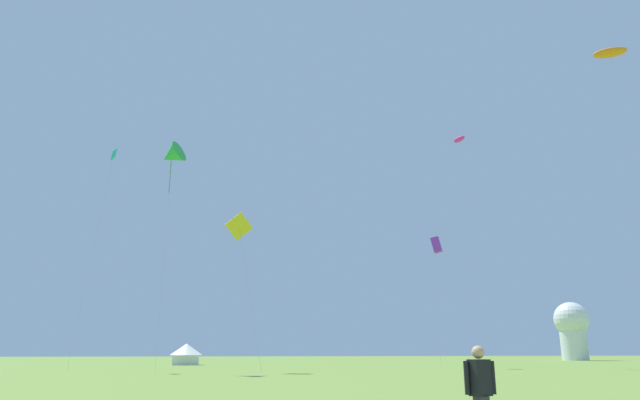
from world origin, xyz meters
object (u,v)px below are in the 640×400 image
kite_green_delta (172,156)px  kite_orange_parafoil (610,53)px  kite_yellow_diamond (239,227)px  observatory_dome (572,328)px  kite_purple_box (436,245)px  kite_cyan_diamond (112,163)px  person_spectator (481,399)px  kite_magenta_parafoil (459,140)px  festival_tent_left (186,353)px

kite_green_delta → kite_orange_parafoil: kite_orange_parafoil is taller
kite_yellow_diamond → observatory_dome: (66.47, 48.34, -6.24)m
kite_purple_box → observatory_dome: 61.23m
kite_cyan_diamond → observatory_dome: bearing=28.9°
kite_purple_box → person_spectator: (-19.96, -47.02, -11.93)m
kite_green_delta → kite_cyan_diamond: bearing=136.4°
kite_magenta_parafoil → kite_orange_parafoil: bearing=-91.2°
kite_cyan_diamond → festival_tent_left: (7.59, 20.77, -17.62)m
kite_magenta_parafoil → festival_tent_left: (-30.92, 16.05, -24.79)m
kite_cyan_diamond → person_spectator: (13.75, -44.86, -18.21)m
kite_yellow_diamond → kite_magenta_parafoil: kite_magenta_parafoil is taller
kite_cyan_diamond → kite_purple_box: 34.36m
kite_green_delta → kite_magenta_parafoil: (32.69, 10.24, 7.90)m
person_spectator → observatory_dome: observatory_dome is taller
kite_yellow_diamond → kite_cyan_diamond: bearing=157.5°
kite_purple_box → person_spectator: size_ratio=7.91×
kite_yellow_diamond → kite_cyan_diamond: kite_cyan_diamond is taller
kite_green_delta → kite_orange_parafoil: size_ratio=0.83×
kite_yellow_diamond → observatory_dome: kite_yellow_diamond is taller
kite_orange_parafoil → kite_magenta_parafoil: (0.55, 26.38, 3.10)m
kite_purple_box → kite_yellow_diamond: bearing=-161.8°
kite_yellow_diamond → observatory_dome: 82.43m
kite_cyan_diamond → person_spectator: 50.33m
kite_yellow_diamond → festival_tent_left: 28.26m
observatory_dome → person_spectator: bearing=-126.3°
person_spectator → kite_green_delta: bearing=101.4°
kite_cyan_diamond → festival_tent_left: bearing=69.9°
person_spectator → kite_magenta_parafoil: bearing=63.5°
kite_green_delta → observatory_dome: bearing=33.9°
kite_yellow_diamond → kite_orange_parafoil: 32.72m
kite_purple_box → person_spectator: bearing=-113.0°
kite_cyan_diamond → kite_purple_box: bearing=3.7°
kite_orange_parafoil → person_spectator: size_ratio=13.66×
kite_yellow_diamond → person_spectator: size_ratio=7.85×
kite_yellow_diamond → person_spectator: bearing=-87.5°
kite_green_delta → kite_magenta_parafoil: kite_magenta_parafoil is taller
kite_yellow_diamond → kite_purple_box: size_ratio=0.99×
observatory_dome → kite_purple_box: bearing=-137.4°
festival_tent_left → kite_orange_parafoil: bearing=-54.4°
person_spectator → festival_tent_left: festival_tent_left is taller
kite_green_delta → kite_magenta_parafoil: 35.16m
festival_tent_left → observatory_dome: (70.88, 22.61, 4.58)m
kite_magenta_parafoil → person_spectator: kite_magenta_parafoil is taller
kite_orange_parafoil → person_spectator: 40.25m
kite_purple_box → kite_green_delta: bearing=-164.6°
festival_tent_left → observatory_dome: observatory_dome is taller
kite_orange_parafoil → kite_green_delta: bearing=153.3°
person_spectator → kite_purple_box: bearing=67.0°
kite_orange_parafoil → festival_tent_left: 56.50m
kite_magenta_parafoil → kite_purple_box: kite_magenta_parafoil is taller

